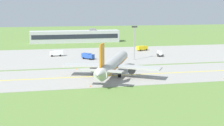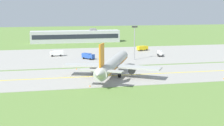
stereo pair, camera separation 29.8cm
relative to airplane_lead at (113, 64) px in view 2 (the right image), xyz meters
The scene contains 14 objects.
ground_plane 7.53m from the airplane_lead, ahead, with size 500.00×500.00×0.00m, color olive.
taxiway_strip 7.50m from the airplane_lead, ahead, with size 240.00×28.00×0.10m, color #9E9B93.
apron_pad 45.68m from the airplane_lead, 69.04° to the left, with size 140.00×52.00×0.10m, color #9E9B93.
taxiway_centreline 7.47m from the airplane_lead, ahead, with size 220.00×0.60×0.01m, color yellow.
airplane_lead is the anchor object (origin of this frame).
service_truck_baggage 59.27m from the airplane_lead, 63.62° to the left, with size 6.34×4.02×2.60m.
service_truck_fuel 46.08m from the airplane_lead, 50.13° to the left, with size 3.49×6.32×2.65m.
service_truck_catering 33.85m from the airplane_lead, 97.38° to the left, with size 5.51×5.85×2.60m.
service_truck_pushback 47.62m from the airplane_lead, 111.82° to the left, with size 6.13×2.67×2.60m.
terminal_building 96.48m from the airplane_lead, 92.87° to the left, with size 55.94×8.32×8.74m.
apron_light_mast 32.15m from the airplane_lead, 61.65° to the left, with size 2.40×0.50×14.70m.
traffic_cone_near_edge 17.26m from the airplane_lead, 131.41° to the left, with size 0.44×0.44×0.60m, color orange.
traffic_cone_mid_edge 15.63m from the airplane_lead, 127.32° to the right, with size 0.44×0.44×0.60m, color orange.
traffic_cone_far_edge 35.82m from the airplane_lead, 18.57° to the right, with size 0.44×0.44×0.60m, color orange.
Camera 2 is at (-25.56, -96.50, 23.17)m, focal length 48.32 mm.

